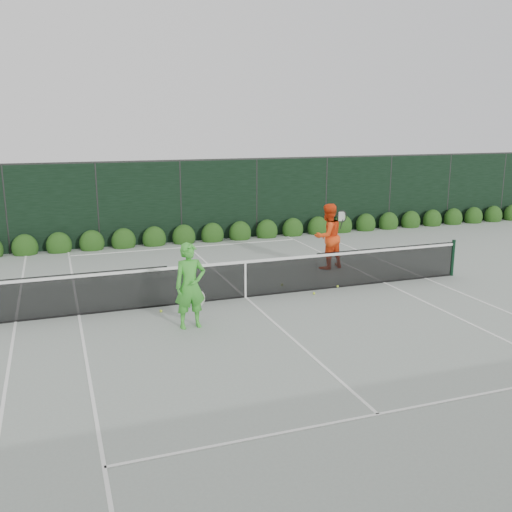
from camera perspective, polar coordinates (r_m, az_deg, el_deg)
name	(u,v)px	position (r m, az deg, el deg)	size (l,w,h in m)	color
ground	(245,297)	(14.71, -1.06, -4.17)	(80.00, 80.00, 0.00)	gray
tennis_net	(244,278)	(14.55, -1.16, -2.18)	(12.90, 0.10, 1.07)	#10321D
player_woman	(190,286)	(12.45, -6.60, -2.97)	(0.71, 0.49, 1.89)	green
player_man	(328,236)	(17.53, 7.19, 1.97)	(1.13, 0.98, 2.00)	#FF4815
court_lines	(245,297)	(14.70, -1.06, -4.15)	(11.03, 23.83, 0.01)	white
windscreen_fence	(287,265)	(11.85, 3.11, -0.88)	(32.00, 21.07, 3.06)	black
hedge_row	(184,237)	(21.34, -7.23, 1.90)	(31.66, 0.65, 0.94)	#18360E
tennis_balls	(262,296)	(14.70, 0.61, -4.04)	(4.99, 1.33, 0.07)	#C5E833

